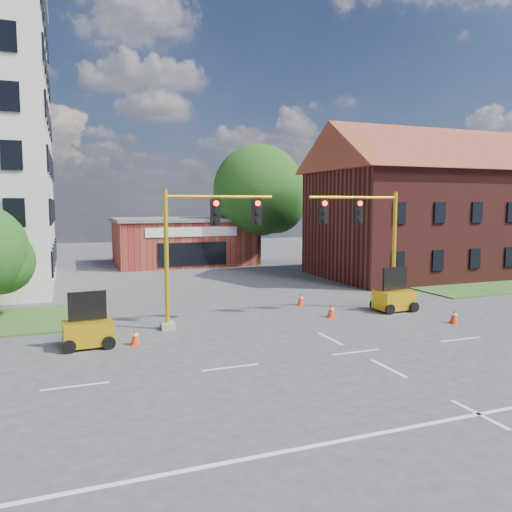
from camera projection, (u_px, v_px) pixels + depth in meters
name	position (u px, v px, depth m)	size (l,w,h in m)	color
ground	(356.00, 352.00, 18.83)	(120.00, 120.00, 0.00)	#3A3B3D
lane_markings	(407.00, 378.00, 16.04)	(60.00, 36.00, 0.01)	silver
brick_shop	(182.00, 241.00, 46.47)	(12.40, 8.40, 4.30)	maroon
townhouse_row	(444.00, 199.00, 39.46)	(21.00, 11.00, 11.50)	#4E1B17
tree_large	(263.00, 194.00, 45.77)	(8.75, 8.34, 10.99)	#3C2A15
signal_mast_west	(203.00, 241.00, 22.45)	(5.30, 0.60, 6.20)	gray
signal_mast_east	(368.00, 236.00, 25.54)	(5.30, 0.60, 6.20)	gray
trailer_west	(88.00, 330.00, 19.44)	(1.91, 1.33, 2.10)	gold
trailer_east	(394.00, 298.00, 26.07)	(1.99, 1.39, 2.19)	gold
cone_a	(135.00, 337.00, 19.74)	(0.40, 0.40, 0.70)	#FF340D
cone_b	(301.00, 299.00, 27.54)	(0.40, 0.40, 0.70)	#FF340D
cone_c	(454.00, 316.00, 23.33)	(0.40, 0.40, 0.70)	#FF340D
cone_d	(331.00, 310.00, 24.61)	(0.40, 0.40, 0.70)	#FF340D
pickup_white	(370.00, 269.00, 37.06)	(2.44, 5.29, 1.47)	silver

